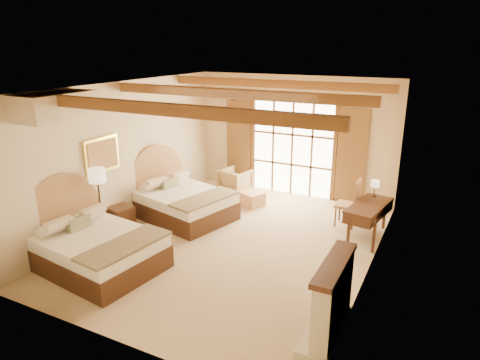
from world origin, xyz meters
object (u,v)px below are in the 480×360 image
Objects in this scene: nightstand at (121,219)px; desk at (368,220)px; bed_near at (92,245)px; armchair at (235,181)px; bed_far at (179,200)px.

nightstand is 5.37m from desk.
desk is at bearing 47.10° from bed_near.
bed_near reaches higher than nightstand.
nightstand is at bearing -147.06° from desk.
armchair is (0.47, 4.85, -0.09)m from bed_near.
bed_far is at bearing 75.22° from nightstand.
bed_near is 4.30× the size of nightstand.
armchair is (1.10, 3.38, 0.06)m from nightstand.
bed_near is at bearing 95.89° from armchair.
bed_near is 1.61m from nightstand.
bed_near is at bearing -52.58° from nightstand.
nightstand is at bearing 120.57° from bed_near.
bed_far is 4.33m from desk.
bed_far is (0.06, 2.71, -0.01)m from bed_near.
bed_far is 1.42m from nightstand.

